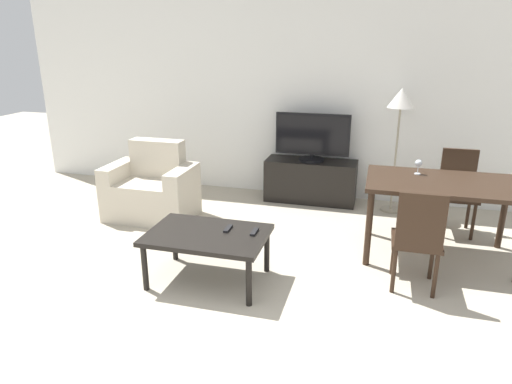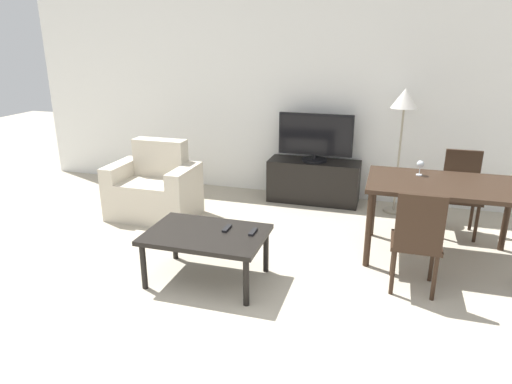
# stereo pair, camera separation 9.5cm
# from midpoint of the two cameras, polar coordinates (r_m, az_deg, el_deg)

# --- Properties ---
(wall_back) EXTENTS (7.83, 0.06, 2.70)m
(wall_back) POSITION_cam_midpoint_polar(r_m,az_deg,el_deg) (6.04, 5.13, 12.16)
(wall_back) COLOR white
(wall_back) RESTS_ON ground_plane
(armchair) EXTENTS (1.00, 0.66, 0.89)m
(armchair) POSITION_cam_midpoint_polar(r_m,az_deg,el_deg) (5.52, -13.33, 0.17)
(armchair) COLOR beige
(armchair) RESTS_ON ground_plane
(tv_stand) EXTENTS (1.16, 0.42, 0.54)m
(tv_stand) POSITION_cam_midpoint_polar(r_m,az_deg,el_deg) (5.96, 6.39, 1.40)
(tv_stand) COLOR black
(tv_stand) RESTS_ON ground_plane
(tv) EXTENTS (0.93, 0.32, 0.60)m
(tv) POSITION_cam_midpoint_polar(r_m,az_deg,el_deg) (5.81, 6.59, 6.79)
(tv) COLOR black
(tv) RESTS_ON tv_stand
(coffee_table) EXTENTS (1.02, 0.69, 0.45)m
(coffee_table) POSITION_cam_midpoint_polar(r_m,az_deg,el_deg) (3.96, -6.79, -5.75)
(coffee_table) COLOR black
(coffee_table) RESTS_ON ground_plane
(dining_table) EXTENTS (1.40, 0.85, 0.76)m
(dining_table) POSITION_cam_midpoint_polar(r_m,az_deg,el_deg) (4.60, 21.78, 0.19)
(dining_table) COLOR black
(dining_table) RESTS_ON ground_plane
(dining_chair_near) EXTENTS (0.40, 0.40, 0.90)m
(dining_chair_near) POSITION_cam_midpoint_polar(r_m,az_deg,el_deg) (3.95, 18.93, -5.28)
(dining_chair_near) COLOR black
(dining_chair_near) RESTS_ON ground_plane
(dining_chair_far) EXTENTS (0.40, 0.40, 0.90)m
(dining_chair_far) POSITION_cam_midpoint_polar(r_m,az_deg,el_deg) (5.38, 23.41, 0.55)
(dining_chair_far) COLOR black
(dining_chair_far) RESTS_ON ground_plane
(floor_lamp) EXTENTS (0.31, 0.31, 1.49)m
(floor_lamp) POSITION_cam_midpoint_polar(r_m,az_deg,el_deg) (5.58, 17.15, 10.13)
(floor_lamp) COLOR gray
(floor_lamp) RESTS_ON ground_plane
(remote_primary) EXTENTS (0.04, 0.15, 0.02)m
(remote_primary) POSITION_cam_midpoint_polar(r_m,az_deg,el_deg) (3.98, -4.21, -4.59)
(remote_primary) COLOR black
(remote_primary) RESTS_ON coffee_table
(remote_secondary) EXTENTS (0.04, 0.15, 0.02)m
(remote_secondary) POSITION_cam_midpoint_polar(r_m,az_deg,el_deg) (3.91, -0.91, -5.00)
(remote_secondary) COLOR black
(remote_secondary) RESTS_ON coffee_table
(wine_glass_left) EXTENTS (0.07, 0.07, 0.15)m
(wine_glass_left) POSITION_cam_midpoint_polar(r_m,az_deg,el_deg) (4.70, 19.11, 3.32)
(wine_glass_left) COLOR silver
(wine_glass_left) RESTS_ON dining_table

